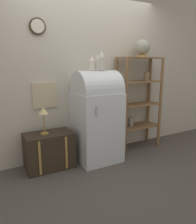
{
  "coord_description": "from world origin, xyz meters",
  "views": [
    {
      "loc": [
        -1.54,
        -2.6,
        1.49
      ],
      "look_at": [
        0.02,
        0.24,
        0.76
      ],
      "focal_mm": 35.0,
      "sensor_mm": 36.0,
      "label": 1
    }
  ],
  "objects_px": {
    "globe": "(143,48)",
    "vase_right": "(101,61)",
    "vase_center": "(97,63)",
    "vase_left": "(92,64)",
    "suitcase_trunk": "(49,151)",
    "desk_lamp": "(43,113)",
    "refrigerator": "(97,115)"
  },
  "relations": [
    {
      "from": "globe",
      "to": "vase_right",
      "type": "xyz_separation_m",
      "value": [
        -0.84,
        -0.1,
        -0.22
      ]
    },
    {
      "from": "vase_right",
      "to": "globe",
      "type": "bearing_deg",
      "value": 6.69
    },
    {
      "from": "globe",
      "to": "vase_right",
      "type": "height_order",
      "value": "globe"
    },
    {
      "from": "vase_center",
      "to": "vase_left",
      "type": "bearing_deg",
      "value": 179.35
    },
    {
      "from": "globe",
      "to": "vase_center",
      "type": "relative_size",
      "value": 1.22
    },
    {
      "from": "vase_center",
      "to": "vase_right",
      "type": "height_order",
      "value": "vase_right"
    },
    {
      "from": "globe",
      "to": "vase_left",
      "type": "relative_size",
      "value": 1.41
    },
    {
      "from": "suitcase_trunk",
      "to": "globe",
      "type": "distance_m",
      "value": 2.22
    },
    {
      "from": "suitcase_trunk",
      "to": "vase_center",
      "type": "relative_size",
      "value": 2.87
    },
    {
      "from": "globe",
      "to": "vase_left",
      "type": "bearing_deg",
      "value": -174.65
    },
    {
      "from": "vase_left",
      "to": "desk_lamp",
      "type": "height_order",
      "value": "vase_left"
    },
    {
      "from": "globe",
      "to": "vase_right",
      "type": "bearing_deg",
      "value": -173.31
    },
    {
      "from": "vase_left",
      "to": "desk_lamp",
      "type": "bearing_deg",
      "value": 174.69
    },
    {
      "from": "vase_center",
      "to": "refrigerator",
      "type": "bearing_deg",
      "value": -176.52
    },
    {
      "from": "vase_left",
      "to": "vase_right",
      "type": "height_order",
      "value": "vase_right"
    },
    {
      "from": "suitcase_trunk",
      "to": "globe",
      "type": "xyz_separation_m",
      "value": [
        1.66,
        0.02,
        1.48
      ]
    },
    {
      "from": "refrigerator",
      "to": "vase_right",
      "type": "distance_m",
      "value": 0.8
    },
    {
      "from": "refrigerator",
      "to": "suitcase_trunk",
      "type": "height_order",
      "value": "refrigerator"
    },
    {
      "from": "refrigerator",
      "to": "vase_center",
      "type": "xyz_separation_m",
      "value": [
        0.01,
        0.0,
        0.77
      ]
    },
    {
      "from": "suitcase_trunk",
      "to": "vase_left",
      "type": "xyz_separation_m",
      "value": [
        0.66,
        -0.07,
        1.22
      ]
    },
    {
      "from": "refrigerator",
      "to": "vase_left",
      "type": "distance_m",
      "value": 0.76
    },
    {
      "from": "refrigerator",
      "to": "globe",
      "type": "relative_size",
      "value": 4.83
    },
    {
      "from": "vase_right",
      "to": "refrigerator",
      "type": "bearing_deg",
      "value": 177.06
    },
    {
      "from": "desk_lamp",
      "to": "vase_right",
      "type": "bearing_deg",
      "value": -4.74
    },
    {
      "from": "vase_center",
      "to": "suitcase_trunk",
      "type": "bearing_deg",
      "value": 174.54
    },
    {
      "from": "vase_left",
      "to": "vase_right",
      "type": "xyz_separation_m",
      "value": [
        0.15,
        -0.01,
        0.04
      ]
    },
    {
      "from": "vase_right",
      "to": "suitcase_trunk",
      "type": "bearing_deg",
      "value": 174.67
    },
    {
      "from": "refrigerator",
      "to": "vase_center",
      "type": "relative_size",
      "value": 5.89
    },
    {
      "from": "refrigerator",
      "to": "vase_right",
      "type": "bearing_deg",
      "value": -2.94
    },
    {
      "from": "refrigerator",
      "to": "vase_left",
      "type": "relative_size",
      "value": 6.8
    },
    {
      "from": "suitcase_trunk",
      "to": "vase_center",
      "type": "distance_m",
      "value": 1.45
    },
    {
      "from": "globe",
      "to": "vase_left",
      "type": "xyz_separation_m",
      "value": [
        -1.0,
        -0.09,
        -0.26
      ]
    }
  ]
}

